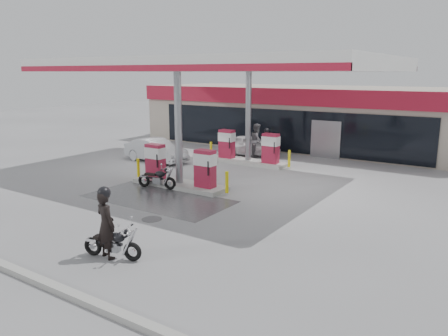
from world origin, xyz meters
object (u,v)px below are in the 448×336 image
Objects in this scene: pump_island_far at (248,151)px; main_motorcycle at (113,244)px; biker_main at (106,225)px; hatchback_silver at (156,150)px; parked_car_left at (177,128)px; parked_car_right at (383,149)px; pump_island_near at (179,171)px; parked_motorcycle at (157,179)px; biker_walking at (266,143)px; attendant at (257,140)px; sedan_white at (251,145)px.

pump_island_far is 13.41m from main_motorcycle.
biker_main reaches higher than hatchback_silver.
parked_car_right is at bearing -74.01° from parked_car_left.
main_motorcycle is at bearing -138.92° from hatchback_silver.
pump_island_near is 6.00m from pump_island_far.
biker_main is 7.31m from parked_motorcycle.
parked_car_left is at bearing 109.31° from main_motorcycle.
pump_island_near is 3.12× the size of biker_walking.
parked_car_right reaches higher than main_motorcycle.
attendant reaches higher than parked_motorcycle.
sedan_white is at bearing -62.56° from biker_main.
biker_walking is (0.58, 8.99, 0.40)m from parked_motorcycle.
pump_island_near is at bearing 177.00° from sedan_white.
sedan_white is (-1.08, 8.20, -0.09)m from pump_island_near.
biker_main is at bearing -174.91° from sedan_white.
parked_motorcycle is 0.47× the size of hatchback_silver.
pump_island_near is at bearing -119.34° from biker_walking.
biker_main reaches higher than parked_car_left.
biker_walking is at bearing -100.49° from sedan_white.
parked_car_left is at bearing 114.38° from parked_motorcycle.
pump_island_near is 2.56× the size of attendant.
hatchback_silver reaches higher than main_motorcycle.
main_motorcycle is 0.91× the size of biker_main.
parked_motorcycle is (-0.60, -0.79, -0.29)m from pump_island_near.
biker_walking is (-3.19, 15.23, -0.12)m from biker_main.
parked_car_right is (6.29, 4.09, -0.50)m from attendant.
pump_island_far is 2.00m from attendant.
attendant is at bearing 109.66° from parked_car_right.
pump_island_far is 2.79× the size of parked_motorcycle.
hatchback_silver is at bearing 142.17° from pump_island_near.
parked_car_left is at bearing 149.04° from pump_island_far.
biker_main reaches higher than parked_car_right.
attendant is at bearing 104.58° from pump_island_far.
main_motorcycle is 15.81m from sedan_white.
hatchback_silver is at bearing 131.79° from sedan_white.
biker_main is at bearing -70.84° from parked_motorcycle.
biker_main is 0.52× the size of parked_car_right.
sedan_white is (-4.43, 15.18, 0.22)m from main_motorcycle.
pump_island_far is at bearing -118.92° from biker_walking.
biker_walking is (-3.37, 15.18, 0.42)m from main_motorcycle.
parked_car_left is 15.79m from parked_car_right.
main_motorcycle is at bearing -106.96° from biker_walking.
pump_island_near is at bearing -123.80° from hatchback_silver.
hatchback_silver is (-7.81, 10.63, -0.29)m from biker_main.
biker_walking is (-0.02, 8.20, 0.11)m from pump_island_near.
parked_car_left is at bearing 129.66° from biker_walking.
sedan_white reaches higher than parked_motorcycle.
parked_motorcycle is (-3.95, 6.19, 0.02)m from main_motorcycle.
pump_island_far is 2.20m from biker_walking.
sedan_white is 0.79× the size of parked_car_left.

